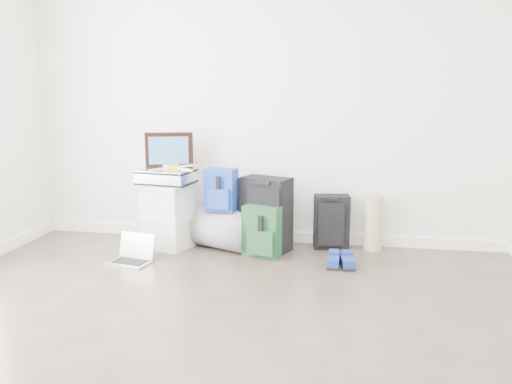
% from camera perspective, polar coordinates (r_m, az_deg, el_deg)
% --- Properties ---
extents(ground, '(5.00, 5.00, 0.00)m').
position_cam_1_polar(ground, '(3.03, -6.90, -18.21)').
color(ground, '#342B26').
rests_on(ground, ground).
extents(room_envelope, '(4.52, 5.02, 2.71)m').
position_cam_1_polar(room_envelope, '(2.67, -7.69, 16.25)').
color(room_envelope, white).
rests_on(room_envelope, ground).
extents(boxes_stack, '(0.50, 0.45, 0.60)m').
position_cam_1_polar(boxes_stack, '(5.06, -9.28, -2.47)').
color(boxes_stack, silver).
rests_on(boxes_stack, ground).
extents(briefcase, '(0.51, 0.41, 0.13)m').
position_cam_1_polar(briefcase, '(4.99, -9.41, 1.60)').
color(briefcase, '#B2B2B7').
rests_on(briefcase, boxes_stack).
extents(painting, '(0.43, 0.15, 0.33)m').
position_cam_1_polar(painting, '(5.05, -9.13, 4.36)').
color(painting, black).
rests_on(painting, briefcase).
extents(drone, '(0.44, 0.44, 0.05)m').
position_cam_1_polar(drone, '(4.93, -8.64, 2.58)').
color(drone, gold).
rests_on(drone, briefcase).
extents(duffel_bag, '(0.68, 0.57, 0.36)m').
position_cam_1_polar(duffel_bag, '(5.00, -3.59, -3.93)').
color(duffel_bag, gray).
rests_on(duffel_bag, ground).
extents(blue_backpack, '(0.30, 0.23, 0.39)m').
position_cam_1_polar(blue_backpack, '(4.89, -3.72, 0.13)').
color(blue_backpack, navy).
rests_on(blue_backpack, duffel_bag).
extents(large_suitcase, '(0.49, 0.41, 0.67)m').
position_cam_1_polar(large_suitcase, '(4.90, 1.04, -2.36)').
color(large_suitcase, black).
rests_on(large_suitcase, ground).
extents(green_backpack, '(0.36, 0.30, 0.45)m').
position_cam_1_polar(green_backpack, '(4.76, 0.70, -4.23)').
color(green_backpack, '#153B23').
rests_on(green_backpack, ground).
extents(carry_on, '(0.34, 0.25, 0.49)m').
position_cam_1_polar(carry_on, '(5.03, 7.94, -3.14)').
color(carry_on, black).
rests_on(carry_on, ground).
extents(shoes, '(0.23, 0.27, 0.08)m').
position_cam_1_polar(shoes, '(4.59, 8.87, -7.26)').
color(shoes, black).
rests_on(shoes, ground).
extents(rolled_rug, '(0.16, 0.16, 0.50)m').
position_cam_1_polar(rolled_rug, '(5.05, 12.27, -3.19)').
color(rolled_rug, tan).
rests_on(rolled_rug, ground).
extents(laptop, '(0.37, 0.30, 0.24)m').
position_cam_1_polar(laptop, '(4.76, -12.82, -6.51)').
color(laptop, '#B3B3B7').
rests_on(laptop, ground).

